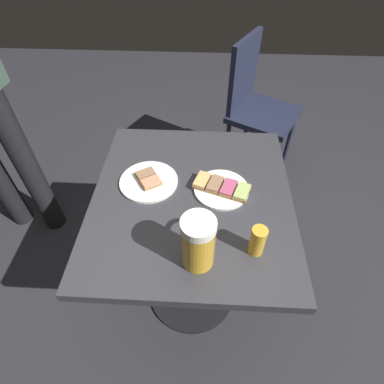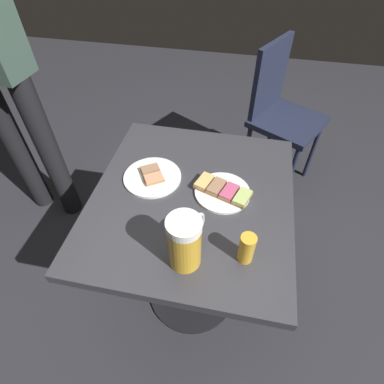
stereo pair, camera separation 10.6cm
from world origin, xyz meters
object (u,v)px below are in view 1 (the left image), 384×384
Objects in this scene: plate_far at (149,181)px; beer_glass_small at (258,241)px; cafe_chair at (256,104)px; plate_near at (221,188)px; beer_mug at (199,241)px.

plate_far is 2.06× the size of beer_glass_small.
cafe_chair is (0.50, 0.93, -0.22)m from plate_far.
plate_near is 0.27m from beer_glass_small.
cafe_chair reaches higher than plate_near.
beer_mug is 0.20× the size of cafe_chair.
plate_near is at bearing 111.74° from beer_glass_small.
cafe_chair is (0.31, 1.24, -0.31)m from beer_mug.
beer_mug is 0.18m from beer_glass_small.
plate_near is 0.27m from plate_far.
cafe_chair is at bearing 83.29° from beer_glass_small.
plate_far is 0.46m from beer_glass_small.
beer_glass_small is (0.10, -0.25, 0.04)m from plate_near.
plate_near is at bearing 14.28° from cafe_chair.
plate_far is at bearing 174.41° from plate_near.
plate_far is at bearing 143.09° from beer_glass_small.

